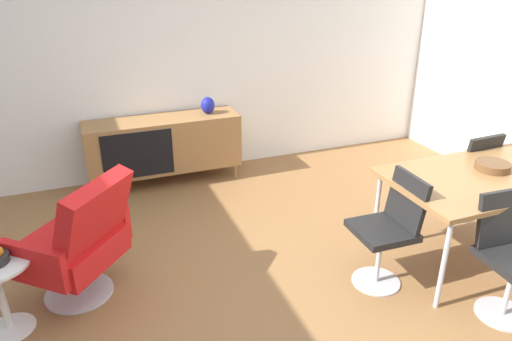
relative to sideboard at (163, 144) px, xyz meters
name	(u,v)px	position (x,y,z in m)	size (l,w,h in m)	color
ground_plane	(264,307)	(0.23, -2.30, -0.44)	(8.32, 8.32, 0.00)	olive
wall_back	(172,46)	(0.23, 0.30, 0.96)	(6.80, 0.12, 2.80)	white
sideboard	(163,144)	(0.00, 0.00, 0.00)	(1.60, 0.45, 0.72)	olive
vase_cobalt	(208,105)	(0.50, 0.00, 0.37)	(0.15, 0.15, 0.18)	navy
dining_table	(491,179)	(2.07, -2.34, 0.26)	(1.60, 0.90, 0.74)	olive
wooden_bowl_on_table	(493,166)	(2.13, -2.28, 0.33)	(0.26, 0.26, 0.06)	brown
dining_chair_front_left	(510,252)	(1.72, -2.90, 0.03)	(0.42, 0.45, 0.86)	black
dining_chair_back_right	(467,172)	(2.42, -1.78, 0.03)	(0.42, 0.44, 0.86)	black
dining_chair_near_window	(390,227)	(1.18, -2.34, 0.03)	(0.43, 0.41, 0.86)	black
lounge_chair_red	(78,240)	(-0.92, -1.72, 0.03)	(0.91, 0.91, 0.95)	red
side_table_round	(0,289)	(-1.42, -1.90, -0.12)	(0.44, 0.44, 0.52)	white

